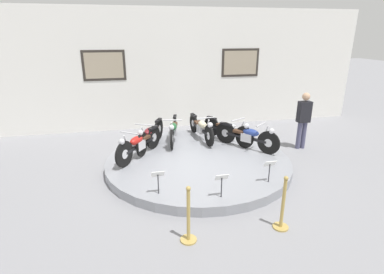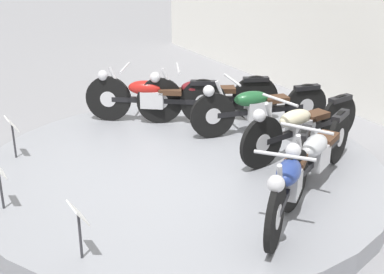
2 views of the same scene
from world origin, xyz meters
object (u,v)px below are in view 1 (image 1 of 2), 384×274
(motorcycle_green, at_px, (173,129))
(motorcycle_cream, at_px, (201,127))
(info_placard_front_right, at_px, (270,167))
(stanchion_post_right_of_entry, at_px, (282,211))
(stanchion_post_left_of_entry, at_px, (188,223))
(motorcycle_maroon, at_px, (150,134))
(motorcycle_red, at_px, (139,143))
(visitor_standing, at_px, (303,117))
(motorcycle_silver, at_px, (228,130))
(info_placard_front_left, at_px, (158,177))
(motorcycle_blue, at_px, (247,136))
(info_placard_front_centre, at_px, (222,180))

(motorcycle_green, xyz_separation_m, motorcycle_cream, (0.86, -0.00, 0.00))
(info_placard_front_right, height_order, stanchion_post_right_of_entry, stanchion_post_right_of_entry)
(motorcycle_cream, xyz_separation_m, stanchion_post_left_of_entry, (-1.27, -4.31, -0.25))
(motorcycle_green, height_order, stanchion_post_left_of_entry, stanchion_post_left_of_entry)
(motorcycle_cream, distance_m, info_placard_front_right, 3.12)
(motorcycle_maroon, bearing_deg, stanchion_post_right_of_entry, -63.13)
(info_placard_front_right, relative_size, stanchion_post_right_of_entry, 0.50)
(motorcycle_red, bearing_deg, visitor_standing, 2.70)
(motorcycle_red, distance_m, motorcycle_silver, 2.72)
(motorcycle_red, relative_size, motorcycle_green, 0.85)
(motorcycle_green, relative_size, visitor_standing, 1.14)
(motorcycle_silver, relative_size, stanchion_post_right_of_entry, 1.74)
(motorcycle_green, height_order, info_placard_front_left, motorcycle_green)
(motorcycle_cream, height_order, visitor_standing, visitor_standing)
(motorcycle_maroon, bearing_deg, stanchion_post_left_of_entry, -85.57)
(motorcycle_green, bearing_deg, motorcycle_silver, -13.78)
(motorcycle_blue, height_order, stanchion_post_right_of_entry, stanchion_post_right_of_entry)
(motorcycle_red, distance_m, visitor_standing, 4.81)
(motorcycle_red, relative_size, info_placard_front_right, 3.21)
(motorcycle_green, bearing_deg, motorcycle_blue, -28.35)
(info_placard_front_centre, xyz_separation_m, stanchion_post_left_of_entry, (-0.84, -0.89, -0.24))
(info_placard_front_centre, bearing_deg, stanchion_post_left_of_entry, -133.52)
(motorcycle_silver, bearing_deg, stanchion_post_right_of_entry, -94.46)
(motorcycle_silver, xyz_separation_m, info_placard_front_left, (-2.35, -2.64, -0.01))
(stanchion_post_right_of_entry, bearing_deg, motorcycle_silver, 85.54)
(motorcycle_silver, distance_m, info_placard_front_right, 2.64)
(motorcycle_cream, height_order, stanchion_post_right_of_entry, stanchion_post_right_of_entry)
(motorcycle_red, relative_size, stanchion_post_left_of_entry, 1.60)
(motorcycle_cream, distance_m, motorcycle_blue, 1.49)
(motorcycle_blue, height_order, stanchion_post_left_of_entry, stanchion_post_left_of_entry)
(motorcycle_red, distance_m, info_placard_front_centre, 2.81)
(motorcycle_red, bearing_deg, motorcycle_maroon, 62.07)
(motorcycle_cream, height_order, motorcycle_blue, motorcycle_blue)
(stanchion_post_left_of_entry, height_order, stanchion_post_right_of_entry, same)
(motorcycle_blue, distance_m, info_placard_front_right, 2.01)
(motorcycle_red, relative_size, motorcycle_cream, 0.84)
(info_placard_front_centre, height_order, stanchion_post_left_of_entry, stanchion_post_left_of_entry)
(visitor_standing, distance_m, stanchion_post_left_of_entry, 5.46)
(info_placard_front_left, relative_size, info_placard_front_centre, 1.00)
(info_placard_front_centre, distance_m, info_placard_front_right, 1.27)
(info_placard_front_right, height_order, stanchion_post_left_of_entry, stanchion_post_left_of_entry)
(motorcycle_cream, distance_m, stanchion_post_right_of_entry, 4.33)
(motorcycle_silver, relative_size, info_placard_front_left, 3.48)
(motorcycle_green, height_order, visitor_standing, visitor_standing)
(motorcycle_blue, height_order, info_placard_front_centre, motorcycle_blue)
(motorcycle_silver, relative_size, visitor_standing, 1.05)
(motorcycle_green, distance_m, motorcycle_silver, 1.62)
(motorcycle_red, xyz_separation_m, motorcycle_maroon, (0.35, 0.65, 0.00))
(info_placard_front_right, bearing_deg, motorcycle_cream, 104.37)
(motorcycle_red, relative_size, info_placard_front_centre, 3.21)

